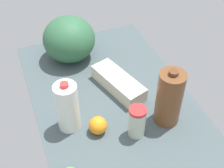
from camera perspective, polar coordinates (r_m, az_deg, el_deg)
countertop at (r=157.05cm, az=0.00°, el=-3.09°), size 120.00×76.00×3.00cm
egg_carton at (r=159.03cm, az=1.15°, el=0.22°), size 33.82×20.17×7.41cm
tumbler_cup at (r=135.83cm, az=4.58°, el=-6.89°), size 7.66×7.66×15.70cm
watermelon at (r=175.76cm, az=-7.85°, el=8.14°), size 28.88×28.88×25.10cm
milk_jug at (r=136.62cm, az=-8.16°, el=-4.17°), size 10.14×10.14×26.11cm
chocolate_milk_jug at (r=139.09cm, az=10.43°, el=-2.54°), size 11.66×11.66×29.26cm
orange_by_jug at (r=139.15cm, az=-2.61°, el=-7.57°), size 8.22×8.22×8.22cm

